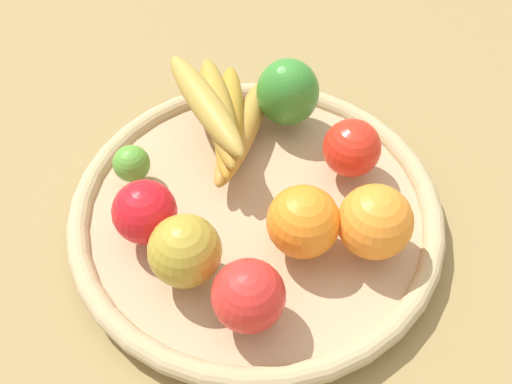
{
  "coord_description": "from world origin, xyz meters",
  "views": [
    {
      "loc": [
        -0.28,
        -0.31,
        0.56
      ],
      "look_at": [
        0.0,
        0.0,
        0.06
      ],
      "focal_mm": 42.8,
      "sensor_mm": 36.0,
      "label": 1
    }
  ],
  "objects_px": {
    "orange_0": "(303,222)",
    "bell_pepper": "(288,92)",
    "lime_0": "(132,164)",
    "banana_bunch": "(224,116)",
    "orange_1": "(375,222)",
    "apple_2": "(248,296)",
    "apple_0": "(185,251)",
    "apple_3": "(352,148)",
    "apple_1": "(145,212)"
  },
  "relations": [
    {
      "from": "apple_2",
      "to": "lime_0",
      "type": "bearing_deg",
      "value": 84.87
    },
    {
      "from": "apple_0",
      "to": "bell_pepper",
      "type": "relative_size",
      "value": 0.85
    },
    {
      "from": "orange_1",
      "to": "orange_0",
      "type": "bearing_deg",
      "value": 137.23
    },
    {
      "from": "banana_bunch",
      "to": "orange_1",
      "type": "height_order",
      "value": "banana_bunch"
    },
    {
      "from": "banana_bunch",
      "to": "orange_1",
      "type": "relative_size",
      "value": 2.42
    },
    {
      "from": "apple_3",
      "to": "bell_pepper",
      "type": "distance_m",
      "value": 0.11
    },
    {
      "from": "lime_0",
      "to": "apple_1",
      "type": "bearing_deg",
      "value": -114.05
    },
    {
      "from": "apple_0",
      "to": "banana_bunch",
      "type": "distance_m",
      "value": 0.19
    },
    {
      "from": "lime_0",
      "to": "bell_pepper",
      "type": "xyz_separation_m",
      "value": [
        0.19,
        -0.05,
        0.02
      ]
    },
    {
      "from": "orange_1",
      "to": "bell_pepper",
      "type": "bearing_deg",
      "value": 71.31
    },
    {
      "from": "bell_pepper",
      "to": "orange_0",
      "type": "bearing_deg",
      "value": 98.58
    },
    {
      "from": "orange_0",
      "to": "apple_1",
      "type": "relative_size",
      "value": 1.11
    },
    {
      "from": "orange_1",
      "to": "apple_0",
      "type": "bearing_deg",
      "value": 147.87
    },
    {
      "from": "apple_0",
      "to": "banana_bunch",
      "type": "height_order",
      "value": "banana_bunch"
    },
    {
      "from": "lime_0",
      "to": "apple_2",
      "type": "relative_size",
      "value": 0.6
    },
    {
      "from": "lime_0",
      "to": "apple_2",
      "type": "distance_m",
      "value": 0.22
    },
    {
      "from": "orange_0",
      "to": "banana_bunch",
      "type": "distance_m",
      "value": 0.17
    },
    {
      "from": "lime_0",
      "to": "orange_1",
      "type": "distance_m",
      "value": 0.27
    },
    {
      "from": "orange_0",
      "to": "banana_bunch",
      "type": "xyz_separation_m",
      "value": [
        0.04,
        0.17,
        0.0
      ]
    },
    {
      "from": "apple_1",
      "to": "bell_pepper",
      "type": "xyz_separation_m",
      "value": [
        0.23,
        0.02,
        0.01
      ]
    },
    {
      "from": "lime_0",
      "to": "orange_1",
      "type": "xyz_separation_m",
      "value": [
        0.13,
        -0.24,
        0.02
      ]
    },
    {
      "from": "apple_2",
      "to": "apple_3",
      "type": "xyz_separation_m",
      "value": [
        0.21,
        0.06,
        -0.0
      ]
    },
    {
      "from": "apple_0",
      "to": "orange_1",
      "type": "distance_m",
      "value": 0.19
    },
    {
      "from": "apple_3",
      "to": "apple_1",
      "type": "distance_m",
      "value": 0.24
    },
    {
      "from": "banana_bunch",
      "to": "apple_1",
      "type": "xyz_separation_m",
      "value": [
        -0.15,
        -0.05,
        -0.01
      ]
    },
    {
      "from": "banana_bunch",
      "to": "apple_1",
      "type": "distance_m",
      "value": 0.15
    },
    {
      "from": "apple_2",
      "to": "apple_1",
      "type": "xyz_separation_m",
      "value": [
        -0.01,
        0.14,
        -0.0
      ]
    },
    {
      "from": "apple_2",
      "to": "apple_1",
      "type": "distance_m",
      "value": 0.14
    },
    {
      "from": "apple_1",
      "to": "apple_3",
      "type": "bearing_deg",
      "value": -19.98
    },
    {
      "from": "lime_0",
      "to": "banana_bunch",
      "type": "bearing_deg",
      "value": -13.18
    },
    {
      "from": "banana_bunch",
      "to": "apple_3",
      "type": "height_order",
      "value": "banana_bunch"
    },
    {
      "from": "apple_1",
      "to": "bell_pepper",
      "type": "relative_size",
      "value": 0.78
    },
    {
      "from": "apple_1",
      "to": "orange_0",
      "type": "bearing_deg",
      "value": -47.61
    },
    {
      "from": "banana_bunch",
      "to": "bell_pepper",
      "type": "distance_m",
      "value": 0.08
    },
    {
      "from": "apple_0",
      "to": "apple_1",
      "type": "relative_size",
      "value": 1.08
    },
    {
      "from": "apple_0",
      "to": "apple_2",
      "type": "height_order",
      "value": "apple_0"
    },
    {
      "from": "apple_0",
      "to": "orange_1",
      "type": "relative_size",
      "value": 0.95
    },
    {
      "from": "lime_0",
      "to": "apple_2",
      "type": "xyz_separation_m",
      "value": [
        -0.02,
        -0.22,
        0.01
      ]
    },
    {
      "from": "apple_2",
      "to": "bell_pepper",
      "type": "distance_m",
      "value": 0.27
    },
    {
      "from": "apple_2",
      "to": "apple_1",
      "type": "height_order",
      "value": "apple_2"
    },
    {
      "from": "apple_0",
      "to": "apple_3",
      "type": "distance_m",
      "value": 0.22
    },
    {
      "from": "lime_0",
      "to": "apple_2",
      "type": "bearing_deg",
      "value": -95.13
    },
    {
      "from": "apple_2",
      "to": "orange_1",
      "type": "xyz_separation_m",
      "value": [
        0.15,
        -0.02,
        0.0
      ]
    },
    {
      "from": "orange_0",
      "to": "apple_2",
      "type": "relative_size",
      "value": 1.07
    },
    {
      "from": "orange_0",
      "to": "bell_pepper",
      "type": "height_order",
      "value": "bell_pepper"
    },
    {
      "from": "apple_2",
      "to": "apple_0",
      "type": "bearing_deg",
      "value": 99.91
    },
    {
      "from": "lime_0",
      "to": "orange_1",
      "type": "bearing_deg",
      "value": -62.12
    },
    {
      "from": "lime_0",
      "to": "apple_1",
      "type": "distance_m",
      "value": 0.08
    },
    {
      "from": "apple_0",
      "to": "apple_1",
      "type": "bearing_deg",
      "value": 90.14
    },
    {
      "from": "apple_0",
      "to": "apple_1",
      "type": "distance_m",
      "value": 0.07
    }
  ]
}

